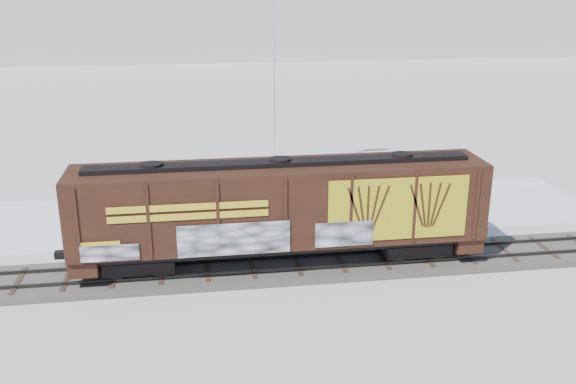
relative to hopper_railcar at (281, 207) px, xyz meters
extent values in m
plane|color=white|center=(-1.29, 0.01, -3.04)|extent=(500.00, 500.00, 0.00)
cube|color=#59544C|center=(-1.29, 0.01, -2.90)|extent=(50.00, 3.40, 0.28)
cube|color=#33302D|center=(-1.29, -0.71, -2.68)|extent=(50.00, 0.10, 0.15)
cube|color=#33302D|center=(-1.29, 0.73, -2.68)|extent=(50.00, 0.10, 0.15)
cube|color=white|center=(-1.29, 7.51, -3.02)|extent=(40.00, 8.00, 0.03)
cube|color=white|center=(-1.29, 95.01, 2.96)|extent=(360.00, 40.00, 12.00)
cube|color=black|center=(-6.18, 0.01, -2.16)|extent=(3.00, 2.00, 0.90)
cube|color=black|center=(6.17, 0.01, -2.16)|extent=(3.00, 2.00, 0.90)
cylinder|color=black|center=(-7.13, -0.77, -2.16)|extent=(0.90, 0.12, 0.90)
cube|color=black|center=(0.00, 0.01, -1.63)|extent=(17.94, 2.40, 0.25)
cube|color=#32180D|center=(0.00, 0.01, 0.19)|extent=(17.94, 3.00, 3.40)
cube|color=black|center=(0.00, 0.01, 1.99)|extent=(16.51, 0.90, 0.20)
cube|color=gold|center=(4.84, -1.53, 0.19)|extent=(6.10, 0.03, 2.76)
cube|color=gold|center=(-3.95, -1.53, 0.54)|extent=(6.46, 0.02, 0.70)
cube|color=white|center=(-2.16, -1.54, -0.76)|extent=(4.66, 0.03, 1.40)
cylinder|color=silver|center=(1.41, 13.14, -2.94)|extent=(0.90, 0.90, 0.20)
cylinder|color=silver|center=(1.41, 13.14, 3.57)|extent=(0.14, 0.14, 13.22)
imported|color=#B7B8BE|center=(-5.85, 7.00, -2.22)|extent=(4.98, 3.44, 1.57)
imported|color=white|center=(-3.25, 7.52, -2.23)|extent=(4.94, 2.51, 1.55)
imported|color=black|center=(6.55, 6.16, -2.38)|extent=(4.43, 2.06, 1.25)
camera|label=1|loc=(-3.57, -26.08, 9.46)|focal=40.00mm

